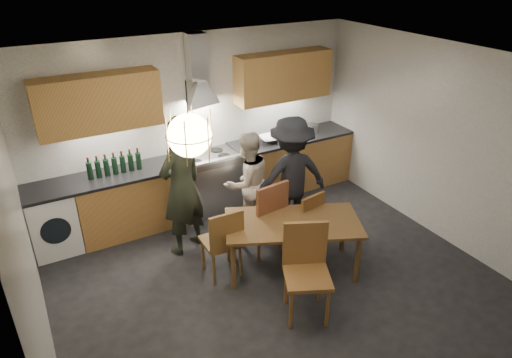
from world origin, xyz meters
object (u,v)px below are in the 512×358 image
person_right (291,176)px  mixing_bowl (270,139)px  person_mid (247,183)px  wine_bottles (114,164)px  person_left (182,186)px  dining_table (293,227)px  chair_front (306,264)px  stock_pot (312,128)px  chair_back_left (223,239)px

person_right → mixing_bowl: 1.10m
person_mid → wine_bottles: bearing=-35.3°
person_left → person_right: (1.46, -0.25, -0.10)m
person_left → person_mid: (0.94, 0.03, -0.20)m
dining_table → chair_front: bearing=-87.5°
person_right → stock_pot: bearing=-128.1°
chair_back_left → stock_pot: 2.91m
chair_back_left → person_left: (-0.19, 0.79, 0.39)m
chair_front → mixing_bowl: size_ratio=3.07×
person_left → mixing_bowl: size_ratio=5.42×
person_right → wine_bottles: 2.36m
person_mid → person_right: person_right is taller
chair_back_left → chair_front: chair_front is taller
stock_pot → person_right: bearing=-135.9°
dining_table → stock_pot: stock_pot is taller
person_mid → mixing_bowl: (0.82, 0.77, 0.21)m
dining_table → chair_back_left: bearing=-173.5°
person_right → mixing_bowl: bearing=-97.9°
dining_table → wine_bottles: bearing=155.2°
mixing_bowl → chair_back_left: bearing=-134.7°
chair_back_left → wine_bottles: 1.88m
person_left → person_right: 1.49m
person_left → wine_bottles: (-0.63, 0.83, 0.12)m
person_right → wine_bottles: (-2.09, 1.08, 0.22)m
dining_table → stock_pot: size_ratio=9.79×
dining_table → person_left: 1.48m
person_right → chair_back_left: bearing=30.5°
person_mid → person_right: 0.60m
wine_bottles → chair_front: bearing=-62.1°
chair_back_left → person_right: (1.28, 0.53, 0.29)m
chair_front → chair_back_left: bearing=144.3°
chair_back_left → person_right: person_right is taller
person_left → person_mid: size_ratio=1.28×
dining_table → mixing_bowl: (0.77, 1.85, 0.34)m
person_left → person_mid: person_left is taller
chair_back_left → mixing_bowl: mixing_bowl is taller
chair_front → wine_bottles: (-1.34, 2.54, 0.45)m
wine_bottles → mixing_bowl: bearing=-0.5°
mixing_bowl → person_left: bearing=-155.5°
chair_front → dining_table: bearing=92.7°
chair_front → person_mid: size_ratio=0.72×
dining_table → chair_back_left: size_ratio=1.91×
dining_table → person_left: (-0.99, 1.05, 0.33)m
person_right → stock_pot: 1.55m
chair_front → person_right: (0.75, 1.46, 0.23)m
dining_table → person_mid: size_ratio=1.23×
chair_front → person_right: size_ratio=0.63×
person_left → chair_front: bearing=88.0°
stock_pot → wine_bottles: (-3.20, 0.01, 0.09)m
wine_bottles → person_mid: bearing=-26.8°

